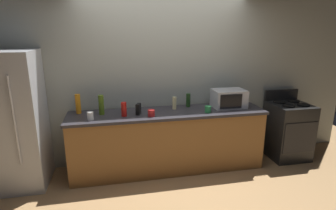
% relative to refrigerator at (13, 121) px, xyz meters
% --- Properties ---
extents(ground_plane, '(8.00, 8.00, 0.00)m').
position_rel_refrigerator_xyz_m(ground_plane, '(2.05, -0.40, -0.90)').
color(ground_plane, '#A87F51').
extents(back_wall, '(6.40, 0.10, 2.70)m').
position_rel_refrigerator_xyz_m(back_wall, '(2.05, 0.41, 0.45)').
color(back_wall, '#9EA399').
rests_on(back_wall, ground_plane).
extents(counter_run, '(2.84, 0.64, 0.90)m').
position_rel_refrigerator_xyz_m(counter_run, '(2.05, 0.00, -0.45)').
color(counter_run, brown).
rests_on(counter_run, ground_plane).
extents(refrigerator, '(0.72, 0.73, 1.80)m').
position_rel_refrigerator_xyz_m(refrigerator, '(0.00, 0.00, 0.00)').
color(refrigerator, '#B7BABF').
rests_on(refrigerator, ground_plane).
extents(stove_range, '(0.60, 0.61, 1.08)m').
position_rel_refrigerator_xyz_m(stove_range, '(4.05, 0.00, -0.44)').
color(stove_range, black).
rests_on(stove_range, ground_plane).
extents(microwave, '(0.48, 0.35, 0.27)m').
position_rel_refrigerator_xyz_m(microwave, '(3.00, 0.05, 0.13)').
color(microwave, '#B7BABF').
rests_on(microwave, counter_run).
extents(cordless_phone, '(0.09, 0.12, 0.15)m').
position_rel_refrigerator_xyz_m(cordless_phone, '(1.62, -0.03, 0.07)').
color(cordless_phone, black).
rests_on(cordless_phone, counter_run).
extents(bottle_hot_sauce, '(0.07, 0.07, 0.20)m').
position_rel_refrigerator_xyz_m(bottle_hot_sauce, '(1.42, -0.08, 0.10)').
color(bottle_hot_sauce, red).
rests_on(bottle_hot_sauce, counter_run).
extents(bottle_hand_soap, '(0.06, 0.06, 0.18)m').
position_rel_refrigerator_xyz_m(bottle_hand_soap, '(2.17, 0.11, 0.09)').
color(bottle_hand_soap, beige).
rests_on(bottle_hand_soap, counter_run).
extents(bottle_wine, '(0.07, 0.07, 0.20)m').
position_rel_refrigerator_xyz_m(bottle_wine, '(2.41, 0.20, 0.10)').
color(bottle_wine, '#1E3F19').
rests_on(bottle_wine, counter_run).
extents(bottle_dish_soap, '(0.07, 0.07, 0.28)m').
position_rel_refrigerator_xyz_m(bottle_dish_soap, '(0.80, 0.18, 0.14)').
color(bottle_dish_soap, orange).
rests_on(bottle_dish_soap, counter_run).
extents(bottle_olive_oil, '(0.07, 0.07, 0.28)m').
position_rel_refrigerator_xyz_m(bottle_olive_oil, '(1.12, 0.06, 0.14)').
color(bottle_olive_oil, '#4C6B19').
rests_on(bottle_olive_oil, counter_run).
extents(mug_red, '(0.09, 0.09, 0.09)m').
position_rel_refrigerator_xyz_m(mug_red, '(1.78, -0.16, 0.05)').
color(mug_red, red).
rests_on(mug_red, counter_run).
extents(mug_white, '(0.08, 0.08, 0.11)m').
position_rel_refrigerator_xyz_m(mug_white, '(0.98, -0.16, 0.05)').
color(mug_white, white).
rests_on(mug_white, counter_run).
extents(mug_green, '(0.09, 0.09, 0.09)m').
position_rel_refrigerator_xyz_m(mug_green, '(2.60, -0.15, 0.05)').
color(mug_green, '#2D8C47').
rests_on(mug_green, counter_run).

